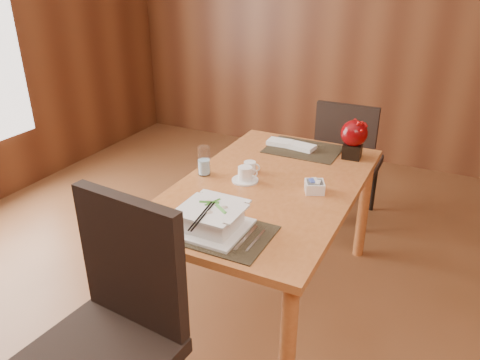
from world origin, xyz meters
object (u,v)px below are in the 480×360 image
at_px(soup_setting, 213,219).
at_px(water_glass, 204,161).
at_px(creamer_jug, 250,167).
at_px(far_chair, 347,156).
at_px(bread_plate, 146,225).
at_px(berry_decor, 354,137).
at_px(dining_table, 268,200).
at_px(coffee_cup, 245,175).
at_px(sugar_caddy, 315,187).
at_px(near_chair, 112,323).

distance_m(soup_setting, water_glass, 0.60).
bearing_deg(creamer_jug, water_glass, -152.30).
bearing_deg(far_chair, bread_plate, 73.72).
bearing_deg(berry_decor, water_glass, -138.16).
relative_size(dining_table, soup_setting, 5.12).
xyz_separation_m(dining_table, berry_decor, (0.30, 0.56, 0.23)).
bearing_deg(water_glass, coffee_cup, 5.71).
height_order(sugar_caddy, near_chair, near_chair).
height_order(dining_table, sugar_caddy, sugar_caddy).
bearing_deg(soup_setting, far_chair, 83.46).
distance_m(dining_table, creamer_jug, 0.22).
xyz_separation_m(coffee_cup, creamer_jug, (-0.03, 0.12, -0.00)).
xyz_separation_m(creamer_jug, far_chair, (0.31, 0.99, -0.24)).
distance_m(soup_setting, sugar_caddy, 0.63).
bearing_deg(coffee_cup, creamer_jug, 102.70).
bearing_deg(far_chair, sugar_caddy, 94.06).
bearing_deg(creamer_jug, dining_table, -36.18).
bearing_deg(water_glass, near_chair, -79.02).
bearing_deg(water_glass, soup_setting, -56.12).
relative_size(water_glass, far_chair, 0.17).
xyz_separation_m(coffee_cup, water_glass, (-0.24, -0.02, 0.05)).
distance_m(coffee_cup, berry_decor, 0.73).
bearing_deg(bread_plate, creamer_jug, 77.02).
distance_m(water_glass, far_chair, 1.28).
bearing_deg(sugar_caddy, berry_decor, 83.82).
height_order(coffee_cup, berry_decor, berry_decor).
xyz_separation_m(coffee_cup, berry_decor, (0.43, 0.58, 0.10)).
bearing_deg(berry_decor, coffee_cup, -126.86).
height_order(soup_setting, near_chair, near_chair).
distance_m(dining_table, berry_decor, 0.68).
relative_size(berry_decor, far_chair, 0.25).
distance_m(soup_setting, coffee_cup, 0.53).
xyz_separation_m(creamer_jug, bread_plate, (-0.17, -0.74, -0.03)).
height_order(dining_table, coffee_cup, coffee_cup).
xyz_separation_m(water_glass, creamer_jug, (0.21, 0.14, -0.05)).
height_order(sugar_caddy, berry_decor, berry_decor).
bearing_deg(dining_table, far_chair, 81.75).
relative_size(soup_setting, near_chair, 0.27).
xyz_separation_m(coffee_cup, near_chair, (-0.04, -1.06, -0.18)).
height_order(creamer_jug, bread_plate, creamer_jug).
bearing_deg(sugar_caddy, dining_table, -175.73).
xyz_separation_m(soup_setting, coffee_cup, (-0.09, 0.52, -0.02)).
relative_size(coffee_cup, water_glass, 0.89).
bearing_deg(coffee_cup, soup_setting, -79.81).
height_order(dining_table, far_chair, far_chair).
distance_m(coffee_cup, sugar_caddy, 0.38).
bearing_deg(soup_setting, sugar_caddy, 63.50).
distance_m(water_glass, creamer_jug, 0.26).
bearing_deg(dining_table, sugar_caddy, 4.27).
relative_size(water_glass, berry_decor, 0.69).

